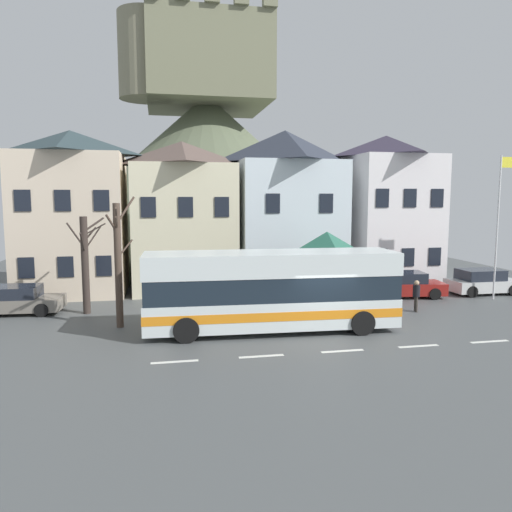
# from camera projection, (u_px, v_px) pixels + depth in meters

# --- Properties ---
(ground_plane) EXTENTS (40.00, 60.00, 0.07)m
(ground_plane) POSITION_uv_depth(u_px,v_px,m) (326.00, 338.00, 19.38)
(ground_plane) COLOR #4C5051
(townhouse_00) EXTENTS (5.80, 6.03, 9.33)m
(townhouse_00) POSITION_uv_depth(u_px,v_px,m) (73.00, 213.00, 28.31)
(townhouse_00) COLOR beige
(townhouse_00) RESTS_ON ground_plane
(townhouse_01) EXTENTS (5.94, 6.54, 8.88)m
(townhouse_01) POSITION_uv_depth(u_px,v_px,m) (183.00, 216.00, 29.81)
(townhouse_01) COLOR beige
(townhouse_01) RESTS_ON ground_plane
(townhouse_02) EXTENTS (6.30, 6.81, 9.71)m
(townhouse_02) POSITION_uv_depth(u_px,v_px,m) (285.00, 208.00, 31.15)
(townhouse_02) COLOR silver
(townhouse_02) RESTS_ON ground_plane
(townhouse_03) EXTENTS (5.32, 6.78, 9.55)m
(townhouse_03) POSITION_uv_depth(u_px,v_px,m) (384.00, 209.00, 32.46)
(townhouse_03) COLOR white
(townhouse_03) RESTS_ON ground_plane
(hilltop_castle) EXTENTS (34.07, 34.07, 22.09)m
(hilltop_castle) POSITION_uv_depth(u_px,v_px,m) (207.00, 170.00, 46.37)
(hilltop_castle) COLOR #5C664D
(hilltop_castle) RESTS_ON ground_plane
(transit_bus) EXTENTS (10.51, 3.08, 3.30)m
(transit_bus) POSITION_uv_depth(u_px,v_px,m) (271.00, 291.00, 20.24)
(transit_bus) COLOR silver
(transit_bus) RESTS_ON ground_plane
(bus_shelter) EXTENTS (3.60, 3.60, 3.83)m
(bus_shelter) POSITION_uv_depth(u_px,v_px,m) (327.00, 246.00, 24.60)
(bus_shelter) COLOR #473D33
(bus_shelter) RESTS_ON ground_plane
(parked_car_00) EXTENTS (3.90, 2.00, 1.25)m
(parked_car_00) POSITION_uv_depth(u_px,v_px,m) (322.00, 288.00, 26.63)
(parked_car_00) COLOR maroon
(parked_car_00) RESTS_ON ground_plane
(parked_car_01) EXTENTS (4.32, 2.21, 1.33)m
(parked_car_01) POSITION_uv_depth(u_px,v_px,m) (15.00, 300.00, 23.40)
(parked_car_01) COLOR slate
(parked_car_01) RESTS_ON ground_plane
(parked_car_02) EXTENTS (4.55, 2.45, 1.40)m
(parked_car_02) POSITION_uv_depth(u_px,v_px,m) (403.00, 285.00, 27.34)
(parked_car_02) COLOR maroon
(parked_car_02) RESTS_ON ground_plane
(parked_car_03) EXTENTS (3.95, 1.97, 1.42)m
(parked_car_03) POSITION_uv_depth(u_px,v_px,m) (482.00, 282.00, 28.25)
(parked_car_03) COLOR silver
(parked_car_03) RESTS_ON ground_plane
(pedestrian_00) EXTENTS (0.35, 0.35, 1.54)m
(pedestrian_00) POSITION_uv_depth(u_px,v_px,m) (416.00, 293.00, 23.72)
(pedestrian_00) COLOR #38332D
(pedestrian_00) RESTS_ON ground_plane
(pedestrian_01) EXTENTS (0.38, 0.35, 1.59)m
(pedestrian_01) POSITION_uv_depth(u_px,v_px,m) (370.00, 296.00, 23.24)
(pedestrian_01) COLOR #38332D
(pedestrian_01) RESTS_ON ground_plane
(public_bench) EXTENTS (1.77, 0.48, 0.87)m
(public_bench) POSITION_uv_depth(u_px,v_px,m) (322.00, 288.00, 27.39)
(public_bench) COLOR brown
(public_bench) RESTS_ON ground_plane
(flagpole) EXTENTS (0.95, 0.10, 7.74)m
(flagpole) POSITION_uv_depth(u_px,v_px,m) (499.00, 218.00, 26.25)
(flagpole) COLOR silver
(flagpole) RESTS_ON ground_plane
(bare_tree_00) EXTENTS (1.76, 1.89, 4.64)m
(bare_tree_00) POSITION_uv_depth(u_px,v_px,m) (85.00, 263.00, 23.19)
(bare_tree_00) COLOR #382D28
(bare_tree_00) RESTS_ON ground_plane
(bare_tree_02) EXTENTS (1.20, 2.22, 5.57)m
(bare_tree_02) POSITION_uv_depth(u_px,v_px,m) (118.00, 262.00, 20.65)
(bare_tree_02) COLOR #47382D
(bare_tree_02) RESTS_ON ground_plane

